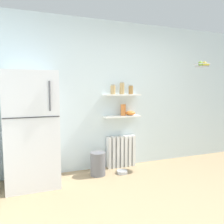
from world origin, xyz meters
name	(u,v)px	position (x,y,z in m)	size (l,w,h in m)	color
ground_plane	(167,204)	(0.00, 0.50, 0.00)	(7.04, 7.04, 0.00)	#9E8460
back_wall	(119,96)	(0.00, 2.05, 1.30)	(7.04, 0.10, 2.60)	silver
refrigerator	(32,129)	(-1.52, 1.68, 0.83)	(0.73, 0.66, 1.67)	silver
radiator	(121,151)	(-0.01, 1.92, 0.28)	(0.53, 0.12, 0.57)	white
wall_shelf_lower	(122,116)	(-0.01, 1.89, 0.93)	(0.65, 0.22, 0.03)	white
wall_shelf_upper	(122,95)	(-0.01, 1.89, 1.31)	(0.65, 0.22, 0.03)	white
storage_jar_0	(113,89)	(-0.18, 1.89, 1.41)	(0.09, 0.09, 0.17)	tan
storage_jar_1	(122,88)	(-0.01, 1.89, 1.43)	(0.08, 0.08, 0.21)	tan
storage_jar_2	(131,90)	(0.16, 1.89, 1.41)	(0.08, 0.08, 0.17)	olive
vase	(123,110)	(0.01, 1.89, 1.05)	(0.09, 0.09, 0.20)	#CC7033
shelf_bowl	(130,113)	(0.15, 1.89, 0.99)	(0.18, 0.18, 0.08)	orange
trash_bin	(98,164)	(-0.53, 1.69, 0.19)	(0.25, 0.25, 0.38)	slate
pet_food_bowl	(122,172)	(-0.12, 1.61, 0.03)	(0.18, 0.18, 0.05)	#B7B7BC
hanging_fruit_basket	(203,64)	(1.42, 1.53, 1.86)	(0.29, 0.29, 0.10)	#B2B2B7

